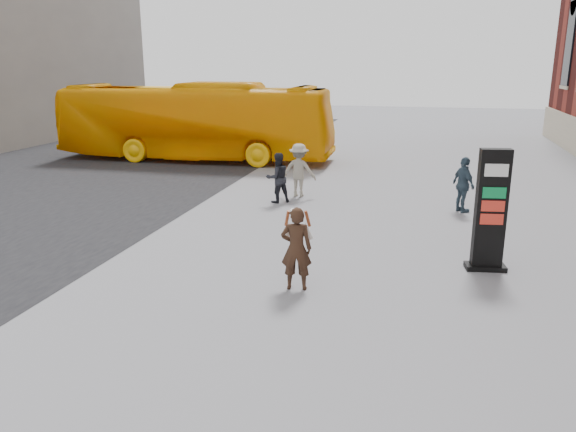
% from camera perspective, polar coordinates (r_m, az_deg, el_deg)
% --- Properties ---
extents(ground, '(100.00, 100.00, 0.00)m').
position_cam_1_polar(ground, '(12.10, 2.78, -6.59)').
color(ground, '#9E9EA3').
extents(bg_building_far, '(10.00, 18.00, 10.00)m').
position_cam_1_polar(bg_building_far, '(40.56, -27.15, 14.42)').
color(bg_building_far, gray).
rests_on(bg_building_far, ground).
extents(info_pylon, '(0.93, 0.56, 2.74)m').
position_cam_1_polar(info_pylon, '(13.11, 19.89, 0.51)').
color(info_pylon, black).
rests_on(info_pylon, ground).
extents(woman, '(0.72, 0.67, 1.74)m').
position_cam_1_polar(woman, '(11.40, 0.85, -3.21)').
color(woman, black).
rests_on(woman, ground).
extents(bus, '(13.06, 3.35, 3.62)m').
position_cam_1_polar(bus, '(27.21, -9.40, 9.45)').
color(bus, '#F2A504').
rests_on(bus, road).
extents(pedestrian_a, '(1.02, 0.99, 1.66)m').
position_cam_1_polar(pedestrian_a, '(18.58, -1.06, 3.90)').
color(pedestrian_a, black).
rests_on(pedestrian_a, ground).
extents(pedestrian_b, '(1.19, 0.69, 1.84)m').
position_cam_1_polar(pedestrian_b, '(19.41, 1.12, 4.67)').
color(pedestrian_b, gray).
rests_on(pedestrian_b, ground).
extents(pedestrian_c, '(0.89, 1.08, 1.73)m').
position_cam_1_polar(pedestrian_c, '(18.18, 17.40, 3.05)').
color(pedestrian_c, '#364958').
rests_on(pedestrian_c, ground).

